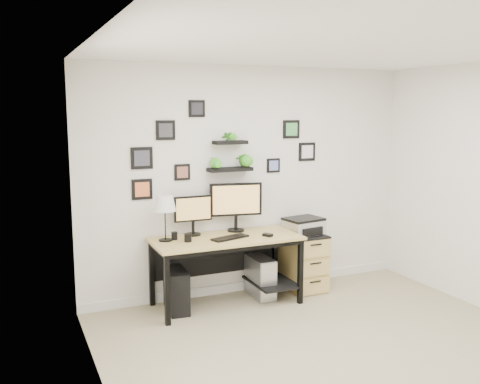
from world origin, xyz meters
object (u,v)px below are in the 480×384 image
desk (228,247)px  file_cabinet (304,262)px  printer (304,226)px  pc_tower_black (177,290)px  monitor_right (236,203)px  mug (188,238)px  monitor_left (193,212)px  pc_tower_grey (260,277)px  table_lamp (165,204)px

desk → file_cabinet: desk is taller
desk → printer: 0.99m
desk → pc_tower_black: (-0.59, 0.00, -0.40)m
monitor_right → mug: size_ratio=6.73×
mug → file_cabinet: 1.54m
monitor_left → monitor_right: size_ratio=0.74×
monitor_right → pc_tower_grey: bearing=-33.6°
monitor_left → file_cabinet: 1.48m
desk → pc_tower_grey: bearing=5.1°
file_cabinet → printer: 0.43m
monitor_left → monitor_right: bearing=-0.7°
monitor_left → table_lamp: (-0.35, -0.12, 0.13)m
desk → pc_tower_black: desk is taller
table_lamp → file_cabinet: table_lamp is taller
pc_tower_grey → printer: size_ratio=1.01×
table_lamp → pc_tower_black: 0.92m
table_lamp → monitor_left: bearing=18.4°
pc_tower_black → pc_tower_grey: (1.00, 0.04, 0.01)m
desk → file_cabinet: (0.99, 0.06, -0.29)m
monitor_left → table_lamp: 0.39m
table_lamp → printer: 1.69m
table_lamp → pc_tower_grey: size_ratio=1.02×
pc_tower_black → pc_tower_grey: size_ratio=0.95×
mug → pc_tower_grey: mug is taller
printer → pc_tower_grey: bearing=-178.0°
monitor_left → printer: size_ratio=0.94×
monitor_left → mug: (-0.15, -0.25, -0.21)m
monitor_right → file_cabinet: bearing=-9.4°
pc_tower_black → pc_tower_grey: 1.00m
desk → pc_tower_grey: desk is taller
table_lamp → pc_tower_grey: (1.08, -0.05, -0.91)m
pc_tower_black → monitor_left: bearing=42.0°
pc_tower_black → file_cabinet: file_cabinet is taller
desk → monitor_left: (-0.33, 0.20, 0.38)m
pc_tower_black → printer: 1.66m
monitor_left → file_cabinet: bearing=-6.1°
pc_tower_grey → file_cabinet: file_cabinet is taller
table_lamp → pc_tower_grey: 1.41m
monitor_right → pc_tower_grey: monitor_right is taller
monitor_right → file_cabinet: size_ratio=0.88×
pc_tower_grey → printer: (0.57, 0.02, 0.54)m
pc_tower_grey → pc_tower_black: bearing=-177.9°
monitor_right → mug: (-0.65, -0.25, -0.28)m
mug → pc_tower_black: mug is taller
monitor_left → pc_tower_black: bearing=-143.0°
monitor_right → mug: monitor_right is taller
monitor_right → mug: bearing=-159.3°
pc_tower_black → printer: (1.57, 0.06, 0.54)m
monitor_right → printer: size_ratio=1.26×
desk → mug: 0.50m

